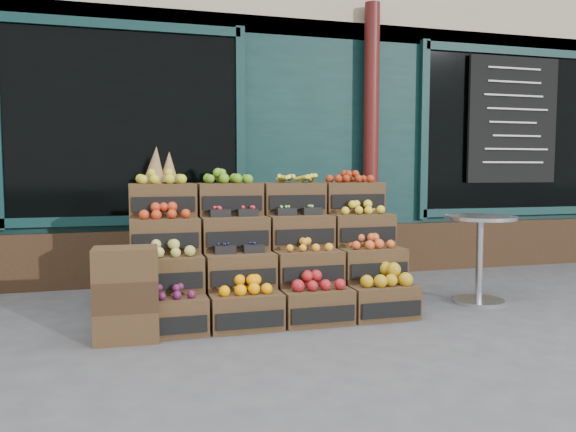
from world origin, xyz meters
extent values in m
plane|color=#49494C|center=(0.00, 0.00, 0.00)|extent=(60.00, 60.00, 0.00)
cube|color=#0C2928|center=(0.00, 5.20, 2.40)|extent=(12.00, 6.00, 4.80)
cube|color=#0C2928|center=(0.00, 2.25, 1.50)|extent=(12.00, 0.12, 3.00)
cube|color=#322114|center=(0.00, 2.18, 0.30)|extent=(12.00, 0.18, 0.60)
cube|color=black|center=(-1.60, 2.18, 1.75)|extent=(2.40, 0.06, 2.00)
cube|color=black|center=(3.20, 2.18, 1.75)|extent=(2.40, 0.06, 2.00)
cylinder|color=#4D1311|center=(1.20, 2.05, 1.60)|extent=(0.18, 0.18, 3.20)
cube|color=black|center=(3.20, 2.10, 1.90)|extent=(1.30, 0.04, 1.60)
cube|color=#442E1A|center=(-1.29, 0.22, 0.14)|extent=(0.57, 0.40, 0.29)
cube|color=black|center=(-1.29, 0.01, 0.11)|extent=(0.53, 0.02, 0.13)
cube|color=#4E1539|center=(-1.29, 0.22, 0.32)|extent=(0.46, 0.30, 0.07)
cube|color=#442E1A|center=(-0.69, 0.22, 0.14)|extent=(0.57, 0.40, 0.29)
cube|color=black|center=(-0.69, 0.01, 0.11)|extent=(0.53, 0.02, 0.13)
cube|color=#FF9600|center=(-0.69, 0.22, 0.34)|extent=(0.46, 0.30, 0.10)
cube|color=#442E1A|center=(-0.10, 0.22, 0.14)|extent=(0.57, 0.40, 0.29)
cube|color=black|center=(-0.10, 0.01, 0.11)|extent=(0.53, 0.02, 0.13)
cube|color=maroon|center=(-0.10, 0.22, 0.34)|extent=(0.46, 0.30, 0.11)
cube|color=#442E1A|center=(0.49, 0.22, 0.14)|extent=(0.57, 0.40, 0.29)
cube|color=black|center=(0.49, 0.01, 0.11)|extent=(0.53, 0.02, 0.13)
cube|color=#B58713|center=(0.49, 0.22, 0.35)|extent=(0.46, 0.30, 0.13)
cube|color=#442E1A|center=(-1.29, 0.46, 0.43)|extent=(0.57, 0.40, 0.29)
cube|color=black|center=(-1.29, 0.25, 0.40)|extent=(0.53, 0.02, 0.13)
cube|color=#B1AE4A|center=(-1.29, 0.46, 0.62)|extent=(0.46, 0.30, 0.10)
cube|color=#442E1A|center=(-0.69, 0.46, 0.43)|extent=(0.57, 0.40, 0.29)
cube|color=black|center=(-0.69, 0.25, 0.40)|extent=(0.53, 0.02, 0.13)
cube|color=#181645|center=(-0.69, 0.46, 0.59)|extent=(0.46, 0.30, 0.03)
cube|color=#442E1A|center=(-0.10, 0.46, 0.43)|extent=(0.57, 0.40, 0.29)
cube|color=black|center=(-0.10, 0.25, 0.40)|extent=(0.53, 0.02, 0.13)
cube|color=orange|center=(-0.10, 0.46, 0.61)|extent=(0.46, 0.30, 0.08)
cube|color=#442E1A|center=(0.49, 0.46, 0.43)|extent=(0.57, 0.40, 0.29)
cube|color=black|center=(0.49, 0.25, 0.40)|extent=(0.53, 0.02, 0.13)
cube|color=#D45223|center=(0.49, 0.46, 0.62)|extent=(0.46, 0.30, 0.09)
cube|color=#442E1A|center=(-1.29, 0.70, 0.71)|extent=(0.57, 0.40, 0.29)
cube|color=black|center=(-1.29, 0.49, 0.69)|extent=(0.53, 0.02, 0.13)
cube|color=#B83113|center=(-1.29, 0.70, 0.91)|extent=(0.46, 0.30, 0.10)
cube|color=#442E1A|center=(-0.69, 0.70, 0.71)|extent=(0.57, 0.40, 0.29)
cube|color=black|center=(-0.69, 0.49, 0.69)|extent=(0.53, 0.02, 0.13)
cube|color=red|center=(-0.69, 0.70, 0.88)|extent=(0.46, 0.30, 0.04)
cube|color=#442E1A|center=(-0.10, 0.70, 0.71)|extent=(0.57, 0.40, 0.29)
cube|color=black|center=(-0.10, 0.49, 0.69)|extent=(0.53, 0.02, 0.13)
cube|color=#7DAF52|center=(-0.10, 0.70, 0.87)|extent=(0.46, 0.30, 0.03)
cube|color=#442E1A|center=(0.49, 0.70, 0.71)|extent=(0.57, 0.40, 0.29)
cube|color=black|center=(0.49, 0.49, 0.69)|extent=(0.53, 0.02, 0.13)
cube|color=yellow|center=(0.49, 0.70, 0.90)|extent=(0.46, 0.30, 0.09)
cube|color=#442E1A|center=(-1.29, 0.94, 1.00)|extent=(0.57, 0.40, 0.29)
cube|color=black|center=(-1.29, 0.73, 0.97)|extent=(0.53, 0.02, 0.13)
cube|color=gold|center=(-1.29, 0.94, 1.19)|extent=(0.46, 0.30, 0.10)
cube|color=#442E1A|center=(-0.69, 0.94, 1.00)|extent=(0.57, 0.40, 0.29)
cube|color=black|center=(-0.69, 0.73, 0.97)|extent=(0.53, 0.02, 0.13)
cube|color=#588E1B|center=(-0.69, 0.94, 1.19)|extent=(0.46, 0.30, 0.10)
cube|color=#442E1A|center=(-0.10, 0.94, 1.00)|extent=(0.57, 0.40, 0.29)
cube|color=black|center=(-0.10, 0.73, 0.97)|extent=(0.53, 0.02, 0.13)
cube|color=yellow|center=(-0.10, 0.94, 1.19)|extent=(0.46, 0.30, 0.09)
cube|color=#442E1A|center=(0.49, 0.94, 1.00)|extent=(0.57, 0.40, 0.29)
cube|color=black|center=(0.49, 0.73, 0.97)|extent=(0.53, 0.02, 0.13)
cube|color=#9C2910|center=(0.49, 0.94, 1.19)|extent=(0.46, 0.30, 0.08)
cube|color=#322114|center=(-0.40, 0.46, 0.14)|extent=(2.35, 0.40, 0.29)
cube|color=#322114|center=(-0.40, 0.70, 0.29)|extent=(2.35, 0.40, 0.57)
cube|color=#322114|center=(-0.40, 0.94, 0.43)|extent=(2.35, 0.40, 0.86)
cone|color=olive|center=(-1.34, 0.94, 1.31)|extent=(0.20, 0.20, 0.33)
cone|color=olive|center=(-1.22, 0.99, 1.29)|extent=(0.18, 0.18, 0.29)
cube|color=#442E1A|center=(-1.61, 0.12, 0.12)|extent=(0.48, 0.34, 0.23)
cube|color=#322114|center=(-1.61, 0.12, 0.35)|extent=(0.48, 0.34, 0.23)
cube|color=#442E1A|center=(-1.61, 0.12, 0.58)|extent=(0.48, 0.34, 0.23)
cylinder|color=silver|center=(1.61, 0.44, 0.02)|extent=(0.48, 0.48, 0.03)
cylinder|color=silver|center=(1.61, 0.44, 0.41)|extent=(0.07, 0.07, 0.79)
cylinder|color=silver|center=(1.61, 0.44, 0.82)|extent=(0.66, 0.66, 0.03)
imported|color=#195A2A|center=(-1.76, 2.79, 1.03)|extent=(0.87, 0.72, 2.06)
camera|label=1|loc=(-1.56, -4.13, 1.27)|focal=35.00mm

